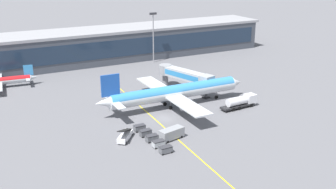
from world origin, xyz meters
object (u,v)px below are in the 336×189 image
main_airliner (174,92)px  belt_loader (125,136)px  lavatory_truck (171,133)px  baggage_cart_2 (152,138)px  baggage_cart_4 (140,128)px  baggage_cart_0 (166,149)px  baggage_cart_3 (145,133)px  fuel_tanker (241,102)px  baggage_cart_1 (159,144)px

main_airliner → belt_loader: size_ratio=7.22×
lavatory_truck → baggage_cart_2: bearing=165.9°
belt_loader → baggage_cart_4: 5.65m
baggage_cart_0 → baggage_cart_2: (-0.11, 6.40, 0.00)m
baggage_cart_4 → baggage_cart_3: bearing=-89.0°
lavatory_truck → baggage_cart_2: 4.45m
fuel_tanker → baggage_cart_0: size_ratio=4.07×
baggage_cart_1 → baggage_cart_3: bearing=91.0°
baggage_cart_1 → baggage_cart_3: 6.40m
baggage_cart_4 → main_airliner: bearing=35.1°
baggage_cart_3 → baggage_cart_2: bearing=-89.0°
fuel_tanker → baggage_cart_2: bearing=-165.8°
baggage_cart_2 → baggage_cart_4: (-0.11, 6.40, 0.00)m
baggage_cart_0 → baggage_cart_1: 3.20m
fuel_tanker → belt_loader: size_ratio=1.78×
fuel_tanker → baggage_cart_4: fuel_tanker is taller
main_airliner → baggage_cart_1: main_airliner is taller
baggage_cart_3 → baggage_cart_1: bearing=-89.0°
belt_loader → baggage_cart_0: (5.04, -9.86, -0.21)m
fuel_tanker → baggage_cart_3: size_ratio=4.07×
main_airliner → baggage_cart_3: (-14.95, -13.74, -3.30)m
lavatory_truck → baggage_cart_1: 4.77m
baggage_cart_0 → baggage_cart_3: bearing=91.0°
lavatory_truck → baggage_cart_3: bearing=135.4°
baggage_cart_0 → baggage_cart_4: size_ratio=1.00×
baggage_cart_4 → lavatory_truck: bearing=-59.6°
baggage_cart_0 → baggage_cart_1: size_ratio=1.00×
main_airliner → baggage_cart_4: size_ratio=16.53×
main_airliner → lavatory_truck: 21.08m
baggage_cart_0 → baggage_cart_3: 9.60m
baggage_cart_0 → baggage_cart_2: bearing=91.0°
belt_loader → baggage_cart_3: bearing=-3.1°
baggage_cart_4 → baggage_cart_0: bearing=-89.0°
main_airliner → baggage_cart_0: size_ratio=16.53×
main_airliner → fuel_tanker: bearing=-30.9°
lavatory_truck → baggage_cart_4: (-4.39, 7.47, -0.64)m
baggage_cart_4 → baggage_cart_1: bearing=-89.0°
main_airliner → baggage_cart_4: 18.63m
fuel_tanker → baggage_cart_4: size_ratio=4.07×
lavatory_truck → baggage_cart_2: lavatory_truck is taller
fuel_tanker → baggage_cart_0: (-30.23, -14.09, -0.96)m
main_airliner → baggage_cart_4: main_airliner is taller
baggage_cart_3 → fuel_tanker: bearing=8.4°
main_airliner → baggage_cart_1: size_ratio=16.53×
main_airliner → baggage_cart_2: size_ratio=16.53×
baggage_cart_2 → baggage_cart_4: 6.40m
baggage_cart_3 → lavatory_truck: bearing=-44.6°
lavatory_truck → baggage_cart_2: size_ratio=2.30×
baggage_cart_2 → baggage_cart_3: size_ratio=1.00×
main_airliner → lavatory_truck: size_ratio=7.19×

